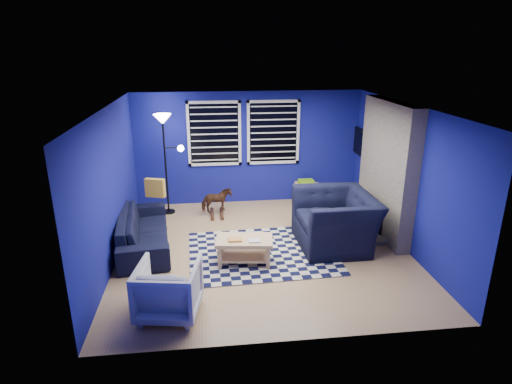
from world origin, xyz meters
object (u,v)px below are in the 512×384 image
Objects in this scene: tv at (363,144)px; floor_lamp at (165,133)px; cabinet at (306,193)px; sofa at (143,230)px; armchair_big at (335,220)px; coffee_table at (244,245)px; armchair_bent at (169,289)px; rocking_horse at (217,201)px.

floor_lamp is (-4.21, -0.01, 0.34)m from tv.
sofa is at bearing -132.60° from cabinet.
armchair_big reaches higher than coffee_table.
tv is at bearing -77.00° from sofa.
cabinet is (3.38, 1.88, -0.07)m from sofa.
floor_lamp is at bearing -76.28° from armchair_bent.
armchair_bent is at bearing -136.43° from tv.
armchair_bent is at bearing -106.50° from cabinet.
floor_lamp is at bearing 119.64° from coffee_table.
floor_lamp is (0.33, 1.62, 1.42)m from sofa.
tv is 0.68× the size of armchair_big.
sofa is 2.62× the size of armchair_bent.
cabinet is at bearing 167.89° from tv.
armchair_big is at bearing -71.19° from cabinet.
rocking_horse is (1.34, 1.33, 0.02)m from sofa.
sofa is 2.20m from armchair_bent.
armchair_big is at bearing -137.84° from armchair_bent.
tv is at bearing 6.17° from cabinet.
floor_lamp is at bearing -179.81° from tv.
sofa reaches higher than rocking_horse.
coffee_table is 0.46× the size of floor_lamp.
cabinet is (1.66, 2.71, -0.08)m from coffee_table.
floor_lamp is at bearing -124.02° from armchair_big.
armchair_big is 3.85m from floor_lamp.
armchair_bent is 3.99m from floor_lamp.
sofa reaches higher than coffee_table.
rocking_horse is at bearing -174.67° from tv.
floor_lamp reaches higher than armchair_big.
cabinet is 3.41m from floor_lamp.
rocking_horse is at bearing -92.42° from armchair_bent.
coffee_table is at bearing -75.17° from armchair_big.
tv reaches higher than rocking_horse.
armchair_big reaches higher than armchair_bent.
sofa is at bearing 118.83° from rocking_horse.
tv reaches higher than coffee_table.
armchair_big is 2.35× the size of rocking_horse.
coffee_table is at bearing -138.93° from tv.
tv is 1.22× the size of armchair_bent.
coffee_table is 3.18m from cabinet.
armchair_bent is (-3.94, -3.75, -1.03)m from tv.
tv is 4.23m from floor_lamp.
sofa is 3.42m from armchair_big.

